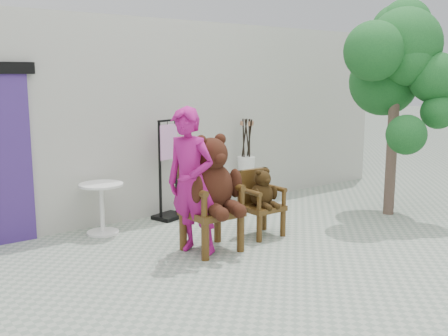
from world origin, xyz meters
The scene contains 9 objects.
ground_plane centered at (0.00, 0.00, 0.00)m, with size 60.00×60.00×0.00m, color #939C8B.
back_wall centered at (0.00, 3.10, 1.50)m, with size 9.00×1.00×3.00m, color beige.
chair_big centered at (-0.81, 0.74, 0.81)m, with size 0.72×0.77×1.46m.
chair_small centered at (0.10, 0.85, 0.55)m, with size 0.51×0.50×0.92m.
person centered at (-1.11, 0.72, 0.90)m, with size 0.66×0.43×1.80m, color #A1136F.
cafe_table centered at (-1.59, 2.23, 0.44)m, with size 0.60×0.60×0.70m.
display_stand centered at (-0.45, 2.35, 0.58)m, with size 0.53×0.46×1.51m.
stool_bucket centered at (1.08, 2.35, 0.64)m, with size 0.32×0.32×1.45m.
tree centered at (2.57, 0.53, 2.41)m, with size 1.92×1.72×3.36m.
Camera 1 is at (-4.48, -4.35, 2.14)m, focal length 42.00 mm.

